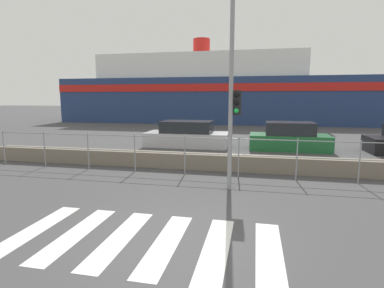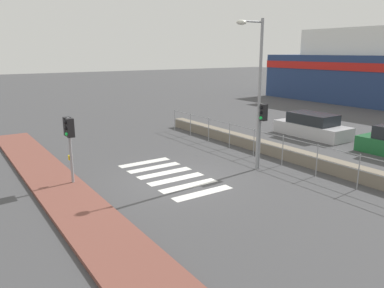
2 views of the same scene
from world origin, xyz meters
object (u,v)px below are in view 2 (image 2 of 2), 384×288
at_px(traffic_light_far, 262,122).
at_px(streetlamp, 255,79).
at_px(parked_car_silver, 312,127).
at_px(traffic_light_near, 69,133).

xyz_separation_m(traffic_light_far, streetlamp, (-0.09, -0.37, 1.75)).
distance_m(traffic_light_far, parked_car_silver, 7.79).
relative_size(traffic_light_near, traffic_light_far, 0.92).
distance_m(streetlamp, parked_car_silver, 8.58).
distance_m(traffic_light_near, parked_car_silver, 14.27).
relative_size(traffic_light_near, parked_car_silver, 0.58).
bearing_deg(parked_car_silver, traffic_light_far, -67.14).
bearing_deg(streetlamp, traffic_light_far, 75.79).
bearing_deg(streetlamp, traffic_light_near, -109.41).
distance_m(traffic_light_near, traffic_light_far, 7.56).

